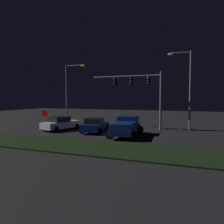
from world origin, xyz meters
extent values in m
plane|color=black|center=(0.00, 0.00, 0.00)|extent=(80.00, 80.00, 0.00)
cube|color=black|center=(0.00, -7.83, 0.05)|extent=(22.76, 4.66, 0.10)
cube|color=navy|center=(3.25, -2.34, 0.68)|extent=(2.53, 5.57, 0.55)
cube|color=navy|center=(3.13, -1.16, 1.38)|extent=(2.02, 2.07, 0.85)
cube|color=black|center=(3.13, -1.16, 1.50)|extent=(1.90, 1.69, 0.51)
cube|color=navy|center=(3.36, -3.42, 1.18)|extent=(2.21, 3.20, 0.45)
cylinder|color=black|center=(2.03, -0.51, 0.40)|extent=(0.80, 0.22, 0.80)
cylinder|color=black|center=(4.08, -0.31, 0.40)|extent=(0.80, 0.22, 0.80)
cylinder|color=black|center=(2.42, -4.38, 0.40)|extent=(0.80, 0.22, 0.80)
cylinder|color=black|center=(4.47, -4.17, 0.40)|extent=(0.80, 0.22, 0.80)
cube|color=silver|center=(-4.71, -1.16, 0.61)|extent=(2.89, 4.72, 0.70)
cube|color=black|center=(-4.77, -1.40, 1.23)|extent=(2.07, 2.35, 0.55)
cylinder|color=black|center=(-5.20, 0.52, 0.32)|extent=(0.64, 0.22, 0.64)
cylinder|color=black|center=(-3.43, 0.04, 0.32)|extent=(0.64, 0.22, 0.64)
cylinder|color=black|center=(-5.99, -2.36, 0.32)|extent=(0.64, 0.22, 0.64)
cylinder|color=black|center=(-4.21, -2.85, 0.32)|extent=(0.64, 0.22, 0.64)
cube|color=navy|center=(-0.48, -1.16, 0.61)|extent=(2.37, 4.60, 0.70)
cube|color=black|center=(-0.44, -1.41, 1.23)|extent=(1.85, 2.19, 0.55)
cylinder|color=black|center=(-1.59, 0.20, 0.32)|extent=(0.64, 0.22, 0.64)
cylinder|color=black|center=(0.24, 0.45, 0.32)|extent=(0.64, 0.22, 0.64)
cylinder|color=black|center=(-1.19, -2.76, 0.32)|extent=(0.64, 0.22, 0.64)
cylinder|color=black|center=(0.63, -2.52, 0.32)|extent=(0.64, 0.22, 0.64)
cylinder|color=slate|center=(5.71, 2.73, 3.25)|extent=(0.24, 0.24, 6.50)
cylinder|color=slate|center=(1.61, 2.73, 6.10)|extent=(8.20, 0.18, 0.18)
cube|color=black|center=(4.31, 2.73, 5.50)|extent=(0.32, 0.44, 0.95)
sphere|color=red|center=(4.31, 2.50, 5.80)|extent=(0.22, 0.22, 0.22)
sphere|color=#59380A|center=(4.31, 2.50, 5.50)|extent=(0.22, 0.22, 0.22)
sphere|color=#0C4719|center=(4.31, 2.50, 5.20)|extent=(0.22, 0.22, 0.22)
cube|color=black|center=(2.31, 2.73, 5.50)|extent=(0.32, 0.44, 0.95)
sphere|color=red|center=(2.31, 2.50, 5.80)|extent=(0.22, 0.22, 0.22)
sphere|color=#59380A|center=(2.31, 2.50, 5.50)|extent=(0.22, 0.22, 0.22)
sphere|color=#0C4719|center=(2.31, 2.50, 5.20)|extent=(0.22, 0.22, 0.22)
cube|color=black|center=(0.31, 2.73, 5.50)|extent=(0.32, 0.44, 0.95)
sphere|color=red|center=(0.31, 2.50, 5.80)|extent=(0.22, 0.22, 0.22)
sphere|color=#59380A|center=(0.31, 2.50, 5.50)|extent=(0.22, 0.22, 0.22)
sphere|color=#0C4719|center=(0.31, 2.50, 5.20)|extent=(0.22, 0.22, 0.22)
cylinder|color=slate|center=(-6.96, 3.57, 4.00)|extent=(0.20, 0.20, 8.00)
cylinder|color=slate|center=(-5.68, 3.57, 7.85)|extent=(2.56, 0.12, 0.12)
ellipsoid|color=#F9CC72|center=(-4.40, 3.57, 7.75)|extent=(0.70, 0.44, 0.30)
cylinder|color=slate|center=(8.74, 3.76, 4.37)|extent=(0.20, 0.20, 8.74)
cylinder|color=slate|center=(7.67, 3.76, 8.59)|extent=(2.14, 0.12, 0.12)
ellipsoid|color=#F9CC72|center=(6.60, 3.76, 8.49)|extent=(0.70, 0.44, 0.30)
cylinder|color=slate|center=(-6.39, -1.83, 1.10)|extent=(0.07, 0.07, 2.20)
cylinder|color=#B20C0F|center=(-6.39, -1.86, 1.85)|extent=(0.76, 0.03, 0.76)
camera|label=1|loc=(9.41, -22.07, 3.63)|focal=35.40mm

